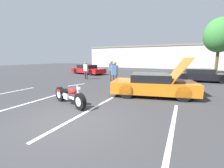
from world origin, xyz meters
TOP-DOWN VIEW (x-y plane):
  - ground_plane at (0.00, 0.00)m, footprint 80.00×80.00m
  - parking_stripe_middle at (-2.95, 0.85)m, footprint 0.12×4.59m
  - parking_stripe_back at (0.00, 0.85)m, footprint 0.12×4.59m
  - parking_stripe_far at (2.96, 0.85)m, footprint 0.12×4.59m
  - far_building at (0.00, 27.67)m, footprint 32.00×4.20m
  - tree_background at (6.64, 18.60)m, footprint 3.50×3.50m
  - motorcycle at (-1.15, 1.29)m, footprint 2.25×1.05m
  - show_car_hood_open at (1.75, 4.46)m, footprint 4.50×2.80m
  - parked_car_left_row at (-7.67, 12.00)m, footprint 4.95×2.92m
  - parked_car_mid_row at (4.39, 11.09)m, footprint 4.77×2.27m
  - spectator_near_motorcycle at (-0.98, 5.51)m, footprint 0.52×0.23m
  - spectator_by_show_car at (-5.09, 8.01)m, footprint 0.52×0.21m
  - spectator_midground at (-2.51, 8.18)m, footprint 0.52×0.23m

SIDE VIEW (x-z plane):
  - ground_plane at x=0.00m, z-range 0.00..0.00m
  - parking_stripe_middle at x=-2.95m, z-range 0.00..0.01m
  - parking_stripe_back at x=0.00m, z-range 0.00..0.01m
  - parking_stripe_far at x=2.96m, z-range 0.00..0.01m
  - motorcycle at x=-1.15m, z-range -0.09..0.87m
  - parked_car_mid_row at x=4.39m, z-range -0.01..1.08m
  - parked_car_left_row at x=-7.67m, z-range -0.01..1.12m
  - show_car_hood_open at x=1.75m, z-range -0.40..1.58m
  - spectator_by_show_car at x=-5.09m, z-range 0.14..1.74m
  - spectator_near_motorcycle at x=-0.98m, z-range 0.17..1.89m
  - spectator_midground at x=-2.51m, z-range 0.17..1.91m
  - far_building at x=0.00m, z-range 0.14..4.54m
  - tree_background at x=6.64m, z-range 1.29..7.94m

